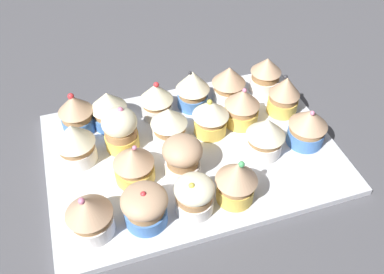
{
  "coord_description": "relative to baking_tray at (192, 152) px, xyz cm",
  "views": [
    {
      "loc": [
        14.48,
        44.84,
        51.29
      ],
      "look_at": [
        0.0,
        0.0,
        4.2
      ],
      "focal_mm": 38.79,
      "sensor_mm": 36.0,
      "label": 1
    }
  ],
  "objects": [
    {
      "name": "cupcake_16",
      "position": [
        -3.01,
        11.24,
        4.57
      ],
      "size": [
        6.14,
        6.14,
        7.82
      ],
      "color": "#EFC651",
      "rests_on": "baking_tray"
    },
    {
      "name": "cupcake_3",
      "position": [
        3.24,
        -10.32,
        4.13
      ],
      "size": [
        5.96,
        5.96,
        7.11
      ],
      "color": "white",
      "rests_on": "baking_tray"
    },
    {
      "name": "cupcake_6",
      "position": [
        -18.47,
        -4.28,
        4.39
      ],
      "size": [
        5.47,
        5.47,
        7.77
      ],
      "color": "#EFC651",
      "rests_on": "baking_tray"
    },
    {
      "name": "cupcake_1",
      "position": [
        -10.54,
        -10.83,
        4.24
      ],
      "size": [
        6.21,
        6.21,
        6.93
      ],
      "color": "white",
      "rests_on": "baking_tray"
    },
    {
      "name": "ground_plane",
      "position": [
        0.0,
        0.0,
        -2.1
      ],
      "size": [
        180.0,
        180.0,
        3.0
      ],
      "primitive_type": "cube",
      "color": "#4C4C51"
    },
    {
      "name": "cupcake_14",
      "position": [
        2.87,
        4.23,
        4.33
      ],
      "size": [
        6.14,
        6.14,
        7.11
      ],
      "color": "white",
      "rests_on": "baking_tray"
    },
    {
      "name": "cupcake_19",
      "position": [
        17.75,
        10.43,
        4.23
      ],
      "size": [
        6.38,
        6.38,
        7.35
      ],
      "color": "white",
      "rests_on": "baking_tray"
    },
    {
      "name": "cupcake_7",
      "position": [
        -10.28,
        -3.91,
        4.18
      ],
      "size": [
        6.04,
        6.04,
        7.36
      ],
      "color": "#EFC651",
      "rests_on": "baking_tray"
    },
    {
      "name": "cupcake_8",
      "position": [
        -4.31,
        -3.17,
        4.25
      ],
      "size": [
        6.19,
        6.19,
        7.22
      ],
      "color": "#EFC651",
      "rests_on": "baking_tray"
    },
    {
      "name": "cupcake_12",
      "position": [
        -18.63,
        3.93,
        4.12
      ],
      "size": [
        6.35,
        6.35,
        7.14
      ],
      "color": "#477AC6",
      "rests_on": "baking_tray"
    },
    {
      "name": "cupcake_4",
      "position": [
        11.55,
        -10.42,
        4.11
      ],
      "size": [
        6.22,
        6.22,
        6.92
      ],
      "color": "#477AC6",
      "rests_on": "baking_tray"
    },
    {
      "name": "cupcake_5",
      "position": [
        17.04,
        -10.73,
        4.4
      ],
      "size": [
        5.83,
        5.83,
        7.67
      ],
      "color": "#477AC6",
      "rests_on": "baking_tray"
    },
    {
      "name": "cupcake_17",
      "position": [
        3.3,
        11.25,
        3.74
      ],
      "size": [
        5.74,
        5.74,
        6.44
      ],
      "color": "white",
      "rests_on": "baking_tray"
    },
    {
      "name": "baking_tray",
      "position": [
        0.0,
        0.0,
        0.0
      ],
      "size": [
        47.08,
        32.77,
        1.2
      ],
      "color": "silver",
      "rests_on": "ground_plane"
    },
    {
      "name": "cupcake_9",
      "position": [
        2.84,
        -3.45,
        4.18
      ],
      "size": [
        6.09,
        6.09,
        6.86
      ],
      "color": "white",
      "rests_on": "baking_tray"
    },
    {
      "name": "cupcake_11",
      "position": [
        17.99,
        -3.67,
        4.45
      ],
      "size": [
        6.31,
        6.31,
        7.47
      ],
      "color": "white",
      "rests_on": "baking_tray"
    },
    {
      "name": "cupcake_18",
      "position": [
        10.35,
        11.09,
        3.87
      ],
      "size": [
        6.53,
        6.53,
        6.54
      ],
      "color": "#477AC6",
      "rests_on": "baking_tray"
    },
    {
      "name": "cupcake_0",
      "position": [
        -18.13,
        -11.16,
        4.14
      ],
      "size": [
        5.73,
        5.73,
        7.01
      ],
      "color": "white",
      "rests_on": "baking_tray"
    },
    {
      "name": "cupcake_10",
      "position": [
        10.69,
        -4.43,
        4.46
      ],
      "size": [
        5.75,
        5.75,
        7.94
      ],
      "color": "#EFC651",
      "rests_on": "baking_tray"
    },
    {
      "name": "cupcake_15",
      "position": [
        10.17,
        2.96,
        3.83
      ],
      "size": [
        6.25,
        6.25,
        6.61
      ],
      "color": "#EFC651",
      "rests_on": "baking_tray"
    },
    {
      "name": "cupcake_2",
      "position": [
        -3.59,
        -10.73,
        4.61
      ],
      "size": [
        6.11,
        6.11,
        7.81
      ],
      "color": "#477AC6",
      "rests_on": "baking_tray"
    },
    {
      "name": "cupcake_13",
      "position": [
        -10.97,
        3.99,
        4.33
      ],
      "size": [
        6.31,
        6.31,
        7.18
      ],
      "color": "white",
      "rests_on": "baking_tray"
    }
  ]
}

